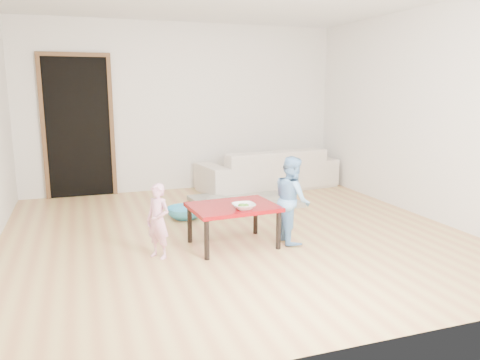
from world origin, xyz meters
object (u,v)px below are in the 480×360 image
sofa (268,169)px  bowl (244,206)px  child_blue (292,199)px  red_table (233,225)px  basin (185,213)px  child_pink (158,221)px

sofa → bowl: sofa is taller
child_blue → sofa: bearing=-10.4°
red_table → basin: red_table is taller
red_table → bowl: bearing=-73.4°
child_pink → basin: size_ratio=1.61×
child_blue → basin: bearing=42.0°
child_pink → basin: 1.40m
child_pink → bowl: bearing=45.6°
red_table → child_blue: (0.63, -0.07, 0.24)m
child_pink → child_blue: size_ratio=0.79×
sofa → child_blue: (-0.77, -2.53, 0.14)m
sofa → child_blue: bearing=65.5°
red_table → child_pink: child_pink is taller
red_table → child_blue: size_ratio=0.94×
bowl → sofa: bearing=63.0°
sofa → basin: sofa is taller
bowl → child_pink: child_pink is taller
red_table → child_blue: child_blue is taller
sofa → basin: 2.11m
basin → red_table: bearing=-77.8°
sofa → red_table: bearing=52.7°
sofa → child_pink: (-2.19, -2.55, 0.04)m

